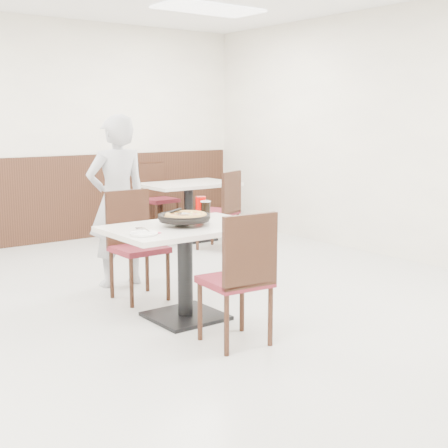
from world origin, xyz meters
TOP-DOWN VIEW (x-y plane):
  - floor at (0.00, 0.00)m, footprint 7.00×7.00m
  - wall_back at (0.00, 3.50)m, footprint 6.00×0.04m
  - wall_right at (3.00, 0.00)m, footprint 0.04×7.00m
  - wainscot_back at (0.00, 3.48)m, footprint 5.90×0.03m
  - fluo_panel_d at (1.50, 1.80)m, footprint 1.20×0.60m
  - main_table at (-0.12, -0.12)m, footprint 1.25×0.88m
  - chair_near at (-0.15, -0.79)m, footprint 0.46×0.46m
  - chair_far at (-0.15, 0.56)m, footprint 0.42×0.42m
  - trivet at (-0.11, -0.06)m, footprint 0.12×0.12m
  - pizza_pan at (-0.12, -0.11)m, footprint 0.41×0.41m
  - pizza at (-0.10, -0.11)m, footprint 0.36×0.36m
  - pizza_server at (-0.12, -0.10)m, footprint 0.09×0.11m
  - napkin at (-0.53, -0.22)m, footprint 0.16×0.16m
  - side_plate at (-0.57, -0.27)m, footprint 0.21×0.21m
  - fork at (-0.50, -0.18)m, footprint 0.06×0.15m
  - cola_glass at (0.25, 0.12)m, footprint 0.08×0.08m
  - red_cup at (0.29, 0.24)m, footprint 0.09×0.09m
  - diner_person at (-0.07, 1.10)m, footprint 0.61×0.42m
  - bg_table_right at (1.70, 2.55)m, footprint 1.29×0.94m
  - bg_chair_right_near at (1.67, 1.87)m, footprint 0.56×0.56m
  - bg_chair_right_far at (1.68, 3.25)m, footprint 0.45×0.45m

SIDE VIEW (x-z plane):
  - floor at x=0.00m, z-range 0.00..0.00m
  - main_table at x=-0.12m, z-range 0.00..0.75m
  - bg_table_right at x=1.70m, z-range 0.00..0.75m
  - chair_near at x=-0.15m, z-range 0.00..0.95m
  - chair_far at x=-0.15m, z-range 0.00..0.95m
  - bg_chair_right_near at x=1.67m, z-range 0.00..0.95m
  - bg_chair_right_far at x=1.68m, z-range 0.00..0.95m
  - wainscot_back at x=0.00m, z-range 0.00..1.10m
  - napkin at x=-0.53m, z-range 0.75..0.75m
  - side_plate at x=-0.57m, z-range 0.75..0.77m
  - trivet at x=-0.11m, z-range 0.75..0.79m
  - fork at x=-0.50m, z-range 0.77..0.77m
  - pizza_pan at x=-0.12m, z-range 0.79..0.80m
  - diner_person at x=-0.07m, z-range 0.00..1.61m
  - pizza at x=-0.10m, z-range 0.80..0.82m
  - cola_glass at x=0.25m, z-range 0.75..0.88m
  - red_cup at x=0.29m, z-range 0.75..0.91m
  - pizza_server at x=-0.12m, z-range 0.84..0.84m
  - wall_back at x=0.00m, z-range 0.00..2.80m
  - wall_right at x=3.00m, z-range 0.00..2.80m
  - fluo_panel_d at x=1.50m, z-range 2.77..2.79m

